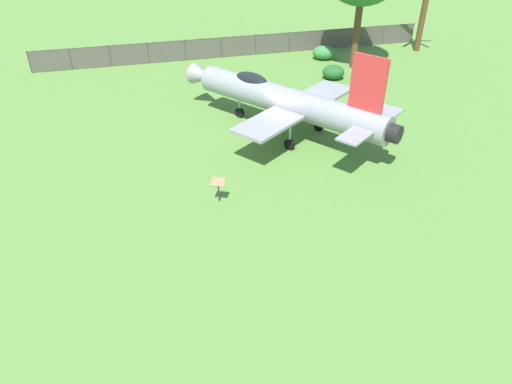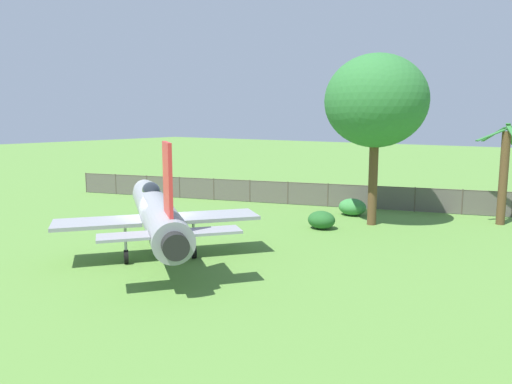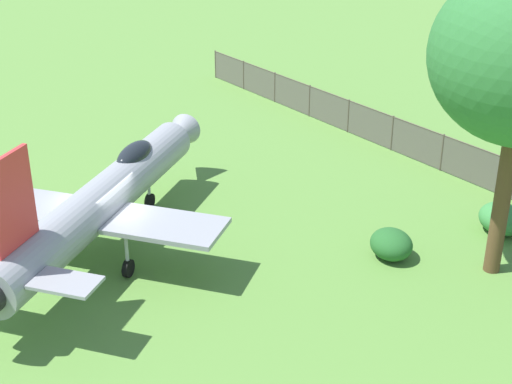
# 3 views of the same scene
# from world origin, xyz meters

# --- Properties ---
(ground_plane) EXTENTS (200.00, 200.00, 0.00)m
(ground_plane) POSITION_xyz_m (0.00, 0.00, 0.00)
(ground_plane) COLOR #568438
(display_jet) EXTENTS (10.33, 12.21, 5.35)m
(display_jet) POSITION_xyz_m (0.21, 0.27, 1.97)
(display_jet) COLOR gray
(display_jet) RESTS_ON ground_plane
(shade_tree) EXTENTS (5.43, 5.89, 9.79)m
(shade_tree) POSITION_xyz_m (11.77, -5.41, 7.12)
(shade_tree) COLOR brown
(shade_tree) RESTS_ON ground_plane
(palm_tree) EXTENTS (3.86, 3.24, 5.91)m
(palm_tree) POSITION_xyz_m (16.28, -11.51, 2.97)
(palm_tree) COLOR brown
(palm_tree) RESTS_ON ground_plane
(perimeter_fence) EXTENTS (9.37, 30.81, 1.66)m
(perimeter_fence) POSITION_xyz_m (14.27, 3.67, 0.88)
(perimeter_fence) COLOR #4C4238
(perimeter_fence) RESTS_ON ground_plane
(shrub_near_fence) EXTENTS (1.50, 1.79, 1.08)m
(shrub_near_fence) POSITION_xyz_m (13.66, -3.29, 0.54)
(shrub_near_fence) COLOR #387F3D
(shrub_near_fence) RESTS_ON ground_plane
(shrub_by_tree) EXTENTS (1.39, 1.57, 1.01)m
(shrub_by_tree) POSITION_xyz_m (9.04, -3.57, 0.51)
(shrub_by_tree) COLOR #235B26
(shrub_by_tree) RESTS_ON ground_plane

